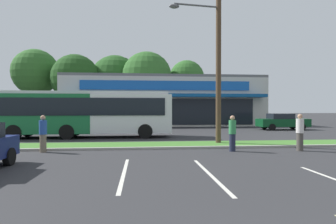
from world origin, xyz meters
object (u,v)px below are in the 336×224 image
pedestrian_by_pole (43,134)px  pedestrian_mid (300,132)px  car_1 (282,121)px  utility_pole (216,43)px  city_bus (84,113)px  pedestrian_near_bench (232,133)px  car_5 (119,123)px  car_0 (46,123)px

pedestrian_by_pole → pedestrian_mid: (12.30, -0.75, 0.03)m
car_1 → pedestrian_mid: (-5.97, -13.27, 0.10)m
utility_pole → city_bus: utility_pole is taller
car_1 → pedestrian_near_bench: bearing=-125.4°
utility_pole → car_5: utility_pole is taller
utility_pole → pedestrian_near_bench: bearing=-87.1°
car_0 → pedestrian_by_pole: (3.80, -12.33, 0.10)m
city_bus → car_0: size_ratio=2.61×
city_bus → car_1: (17.66, 5.75, -0.96)m
utility_pole → car_1: bearing=48.3°
utility_pole → car_1: 15.00m
pedestrian_near_bench → utility_pole: bearing=33.3°
pedestrian_by_pole → pedestrian_mid: 12.33m
city_bus → car_1: 18.60m
car_1 → car_5: 15.67m
car_1 → pedestrian_by_pole: pedestrian_by_pole is taller
pedestrian_near_bench → car_1: bearing=-5.0°
utility_pole → pedestrian_near_bench: 5.51m
pedestrian_near_bench → pedestrian_mid: bearing=-62.9°
pedestrian_mid → utility_pole: bearing=-122.0°
utility_pole → car_0: utility_pole is taller
car_0 → car_1: (22.07, 0.19, 0.03)m
pedestrian_mid → car_5: bearing=-137.8°
city_bus → pedestrian_near_bench: size_ratio=7.13×
car_5 → pedestrian_mid: size_ratio=2.59×
car_0 → car_5: (6.40, 0.17, -0.01)m
city_bus → car_1: size_ratio=2.58×
car_0 → car_1: bearing=-179.5°
utility_pole → pedestrian_by_pole: (-8.86, -1.94, -4.90)m
utility_pole → car_5: 13.26m
car_0 → pedestrian_by_pole: bearing=107.1°
pedestrian_by_pole → car_0: bearing=105.7°
utility_pole → pedestrian_mid: bearing=-38.0°
utility_pole → car_5: size_ratio=2.33×
car_0 → pedestrian_by_pole: size_ratio=2.71×
pedestrian_by_pole → city_bus: bearing=83.4°
utility_pole → pedestrian_mid: (3.44, -2.69, -4.87)m
car_5 → car_1: bearing=-179.9°
city_bus → pedestrian_near_bench: 11.17m
car_0 → utility_pole: bearing=140.6°
utility_pole → pedestrian_near_bench: (0.13, -2.50, -4.91)m
car_1 → pedestrian_near_bench: size_ratio=2.77×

